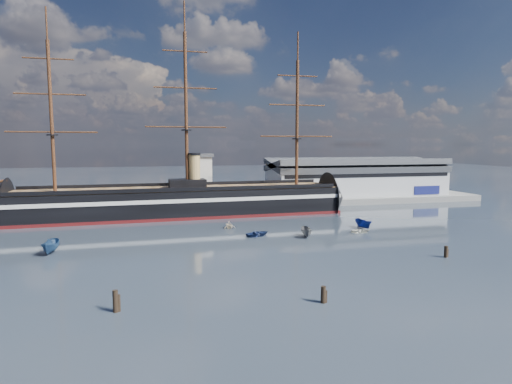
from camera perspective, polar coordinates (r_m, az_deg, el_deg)
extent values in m
plane|color=#212A38|center=(102.20, -6.13, -4.87)|extent=(600.00, 600.00, 0.00)
cube|color=slate|center=(138.79, -4.06, -1.88)|extent=(180.00, 18.00, 2.00)
cube|color=#B7BABC|center=(157.11, 13.18, 1.50)|extent=(62.00, 20.00, 10.00)
cube|color=#3F4247|center=(156.76, 13.23, 3.54)|extent=(63.00, 21.00, 2.00)
cube|color=silver|center=(133.81, -6.82, 1.67)|extent=(4.00, 4.00, 14.00)
cube|color=#3F4247|center=(133.41, -6.86, 4.88)|extent=(5.00, 5.00, 1.00)
cube|color=black|center=(120.66, -10.04, -1.28)|extent=(88.46, 18.73, 7.00)
cube|color=silver|center=(120.51, -10.05, -0.72)|extent=(90.46, 19.04, 1.00)
cube|color=#4D1012|center=(121.19, -10.01, -2.99)|extent=(90.46, 19.00, 0.90)
cone|color=black|center=(132.15, 10.51, -0.76)|extent=(11.48, 16.01, 15.68)
cube|color=brown|center=(120.24, -10.08, 0.42)|extent=(88.42, 17.45, 0.40)
cube|color=black|center=(120.25, -9.14, 1.11)|extent=(10.18, 6.31, 2.50)
cylinder|color=tan|center=(120.17, -8.22, 2.79)|extent=(3.20, 3.20, 9.00)
cylinder|color=#381E0F|center=(121.97, -25.63, 9.01)|extent=(0.90, 0.90, 38.00)
cylinder|color=#381E0F|center=(120.10, -9.31, 10.56)|extent=(0.90, 0.90, 42.00)
cylinder|color=#381E0F|center=(126.64, 5.49, 9.03)|extent=(0.90, 0.90, 36.00)
imported|color=navy|center=(87.39, -25.63, -7.39)|extent=(7.62, 3.23, 2.98)
imported|color=navy|center=(93.59, 0.26, -5.87)|extent=(2.54, 3.68, 1.60)
imported|color=slate|center=(93.30, 6.75, -5.96)|extent=(6.68, 3.48, 2.54)
imported|color=beige|center=(102.02, -3.59, -4.86)|extent=(5.71, 3.72, 1.93)
imported|color=white|center=(99.90, 13.75, -5.28)|extent=(1.40, 2.72, 1.21)
imported|color=navy|center=(104.90, 14.13, -4.73)|extent=(6.98, 3.20, 2.70)
cylinder|color=black|center=(55.34, -18.18, -14.96)|extent=(0.64, 0.64, 3.37)
cylinder|color=black|center=(56.14, 8.94, -14.40)|extent=(0.64, 0.64, 2.85)
cylinder|color=black|center=(83.25, 23.96, -7.98)|extent=(0.64, 0.64, 2.77)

